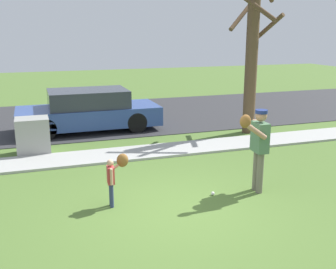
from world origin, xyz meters
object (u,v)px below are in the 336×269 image
Objects in this scene: person_adult at (258,142)px; utility_cabinet at (33,136)px; person_child at (115,173)px; street_tree_near at (252,50)px; parked_wagon_blue at (89,111)px; baseball at (213,193)px.

utility_cabinet is (-4.23, 4.23, -0.57)m from person_adult.
street_tree_near is at bearing 43.12° from person_child.
person_adult is at bearing -1.20° from person_child.
parked_wagon_blue is at bearing 49.84° from utility_cabinet.
parked_wagon_blue is at bearing 158.83° from street_tree_near.
person_adult is 2.88m from person_child.
street_tree_near is (6.58, 0.23, 2.13)m from utility_cabinet.
street_tree_near is (2.35, 4.46, 1.56)m from person_adult.
utility_cabinet is (-3.33, 4.12, 0.45)m from baseball.
parked_wagon_blue is at bearing 90.72° from person_child.
person_child is 4.20m from utility_cabinet.
person_adult is 1.75× the size of utility_cabinet.
baseball is at bearing -2.43° from person_adult.
baseball is 0.02× the size of parked_wagon_blue.
person_child is 13.11× the size of baseball.
baseball is at bearing -126.82° from street_tree_near.
street_tree_near is at bearing -113.61° from person_adult.
utility_cabinet is (-1.40, 3.96, -0.15)m from person_child.
parked_wagon_blue reaches higher than person_child.
person_adult is at bearing -44.96° from utility_cabinet.
street_tree_near is at bearing 158.83° from parked_wagon_blue.
parked_wagon_blue reaches higher than utility_cabinet.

